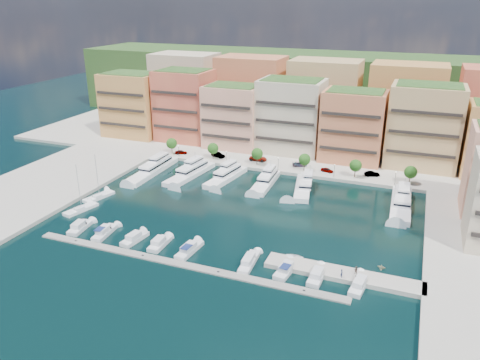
{
  "coord_description": "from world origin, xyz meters",
  "views": [
    {
      "loc": [
        40.16,
        -105.08,
        52.7
      ],
      "look_at": [
        -3.41,
        6.26,
        6.0
      ],
      "focal_mm": 35.0,
      "sensor_mm": 36.0,
      "label": 1
    }
  ],
  "objects_px": {
    "cruiser_0": "(80,227)",
    "lamppost_4": "(396,176)",
    "cruiser_8": "(317,276)",
    "tree_5": "(411,172)",
    "yacht_0": "(154,168)",
    "tree_2": "(257,154)",
    "yacht_4": "(303,186)",
    "person_1": "(356,270)",
    "cruiser_7": "(286,270)",
    "tree_4": "(356,166)",
    "person_0": "(342,273)",
    "lamppost_3": "(334,168)",
    "car_1": "(218,155)",
    "car_2": "(258,158)",
    "cruiser_1": "(104,233)",
    "car_5": "(372,174)",
    "cruiser_9": "(359,285)",
    "cruiser_4": "(189,250)",
    "car_3": "(300,164)",
    "tree_3": "(305,159)",
    "car_4": "(327,170)",
    "yacht_6": "(401,202)",
    "yacht_2": "(227,175)",
    "lamppost_1": "(227,155)",
    "lamppost_2": "(278,161)",
    "lamppost_0": "(179,149)",
    "cruiser_6": "(249,262)",
    "sailboat_1": "(99,197)",
    "cruiser_2": "(135,239)",
    "yacht_1": "(191,172)",
    "tender_3": "(382,267)",
    "tender_0": "(293,257)",
    "cruiser_3": "(159,244)",
    "tree_0": "(172,143)"
  },
  "relations": [
    {
      "from": "cruiser_4",
      "to": "car_3",
      "type": "relative_size",
      "value": 1.84
    },
    {
      "from": "tree_3",
      "to": "car_4",
      "type": "distance_m",
      "value": 7.9
    },
    {
      "from": "yacht_1",
      "to": "cruiser_1",
      "type": "distance_m",
      "value": 43.13
    },
    {
      "from": "cruiser_2",
      "to": "yacht_0",
      "type": "bearing_deg",
      "value": 115.7
    },
    {
      "from": "tree_5",
      "to": "car_3",
      "type": "distance_m",
      "value": 34.65
    },
    {
      "from": "yacht_0",
      "to": "tree_2",
      "type": "bearing_deg",
      "value": 28.88
    },
    {
      "from": "lamppost_4",
      "to": "person_0",
      "type": "height_order",
      "value": "lamppost_4"
    },
    {
      "from": "car_1",
      "to": "car_2",
      "type": "bearing_deg",
      "value": -67.3
    },
    {
      "from": "yacht_2",
      "to": "tree_0",
      "type": "bearing_deg",
      "value": 153.14
    },
    {
      "from": "car_5",
      "to": "person_1",
      "type": "distance_m",
      "value": 57.85
    },
    {
      "from": "cruiser_4",
      "to": "cruiser_7",
      "type": "bearing_deg",
      "value": 0.03
    },
    {
      "from": "yacht_2",
      "to": "cruiser_1",
      "type": "height_order",
      "value": "yacht_2"
    },
    {
      "from": "lamppost_4",
      "to": "yacht_4",
      "type": "height_order",
      "value": "yacht_4"
    },
    {
      "from": "yacht_4",
      "to": "tender_3",
      "type": "distance_m",
      "value": 44.43
    },
    {
      "from": "cruiser_0",
      "to": "lamppost_4",
      "type": "bearing_deg",
      "value": 38.85
    },
    {
      "from": "car_4",
      "to": "lamppost_4",
      "type": "bearing_deg",
      "value": -85.01
    },
    {
      "from": "yacht_6",
      "to": "car_2",
      "type": "xyz_separation_m",
      "value": [
        -47.68,
        18.99,
        0.62
      ]
    },
    {
      "from": "tree_2",
      "to": "cruiser_8",
      "type": "height_order",
      "value": "tree_2"
    },
    {
      "from": "tree_3",
      "to": "tree_5",
      "type": "distance_m",
      "value": 32.0
    },
    {
      "from": "cruiser_3",
      "to": "tree_5",
      "type": "bearing_deg",
      "value": 48.7
    },
    {
      "from": "car_4",
      "to": "tender_3",
      "type": "bearing_deg",
      "value": -142.05
    },
    {
      "from": "lamppost_1",
      "to": "cruiser_8",
      "type": "distance_m",
      "value": 70.68
    },
    {
      "from": "cruiser_1",
      "to": "car_5",
      "type": "height_order",
      "value": "car_5"
    },
    {
      "from": "lamppost_2",
      "to": "lamppost_4",
      "type": "xyz_separation_m",
      "value": [
        36.0,
        0.0,
        0.0
      ]
    },
    {
      "from": "yacht_4",
      "to": "person_1",
      "type": "distance_m",
      "value": 46.74
    },
    {
      "from": "cruiser_8",
      "to": "tree_5",
      "type": "bearing_deg",
      "value": 75.79
    },
    {
      "from": "person_1",
      "to": "lamppost_2",
      "type": "bearing_deg",
      "value": -54.14
    },
    {
      "from": "yacht_4",
      "to": "cruiser_1",
      "type": "bearing_deg",
      "value": -129.81
    },
    {
      "from": "yacht_2",
      "to": "car_1",
      "type": "relative_size",
      "value": 3.92
    },
    {
      "from": "tree_2",
      "to": "person_1",
      "type": "relative_size",
      "value": 3.33
    },
    {
      "from": "yacht_0",
      "to": "cruiser_9",
      "type": "distance_m",
      "value": 82.64
    },
    {
      "from": "tree_5",
      "to": "cruiser_1",
      "type": "xyz_separation_m",
      "value": [
        -66.02,
        -58.11,
        -4.17
      ]
    },
    {
      "from": "tree_5",
      "to": "cruiser_1",
      "type": "distance_m",
      "value": 88.05
    },
    {
      "from": "tree_5",
      "to": "lamppost_1",
      "type": "height_order",
      "value": "tree_5"
    },
    {
      "from": "person_0",
      "to": "lamppost_3",
      "type": "bearing_deg",
      "value": 2.98
    },
    {
      "from": "cruiser_6",
      "to": "person_0",
      "type": "height_order",
      "value": "person_0"
    },
    {
      "from": "lamppost_1",
      "to": "yacht_1",
      "type": "xyz_separation_m",
      "value": [
        -6.87,
        -12.7,
        -2.73
      ]
    },
    {
      "from": "lamppost_4",
      "to": "tree_4",
      "type": "bearing_deg",
      "value": 169.15
    },
    {
      "from": "yacht_0",
      "to": "car_1",
      "type": "bearing_deg",
      "value": 51.79
    },
    {
      "from": "tree_4",
      "to": "lamppost_0",
      "type": "relative_size",
      "value": 1.35
    },
    {
      "from": "cruiser_0",
      "to": "lamppost_0",
      "type": "bearing_deg",
      "value": 92.81
    },
    {
      "from": "tender_0",
      "to": "person_1",
      "type": "relative_size",
      "value": 2.61
    },
    {
      "from": "cruiser_7",
      "to": "tree_4",
      "type": "bearing_deg",
      "value": 84.91
    },
    {
      "from": "tree_5",
      "to": "tender_0",
      "type": "height_order",
      "value": "tree_5"
    },
    {
      "from": "tree_3",
      "to": "car_2",
      "type": "bearing_deg",
      "value": 167.5
    },
    {
      "from": "cruiser_1",
      "to": "lamppost_2",
      "type": "bearing_deg",
      "value": 65.0
    },
    {
      "from": "tree_4",
      "to": "cruiser_4",
      "type": "distance_m",
      "value": 64.4
    },
    {
      "from": "lamppost_1",
      "to": "car_4",
      "type": "relative_size",
      "value": 1.05
    },
    {
      "from": "person_1",
      "to": "cruiser_7",
      "type": "bearing_deg",
      "value": 16.84
    },
    {
      "from": "lamppost_0",
      "to": "sailboat_1",
      "type": "bearing_deg",
      "value": -97.5
    }
  ]
}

